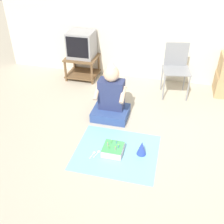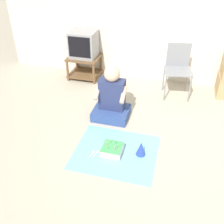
{
  "view_description": "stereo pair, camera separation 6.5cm",
  "coord_description": "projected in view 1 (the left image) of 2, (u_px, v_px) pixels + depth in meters",
  "views": [
    {
      "loc": [
        0.08,
        -2.36,
        2.31
      ],
      "look_at": [
        -0.61,
        0.45,
        0.35
      ],
      "focal_mm": 42.0,
      "sensor_mm": 36.0,
      "label": 1
    },
    {
      "loc": [
        0.15,
        -2.35,
        2.31
      ],
      "look_at": [
        -0.61,
        0.45,
        0.35
      ],
      "focal_mm": 42.0,
      "sensor_mm": 36.0,
      "label": 2
    }
  ],
  "objects": [
    {
      "name": "plastic_spoon_far",
      "position": [
        94.0,
        153.0,
        3.33
      ],
      "size": [
        0.05,
        0.14,
        0.01
      ],
      "color": "white",
      "rests_on": "party_cloth"
    },
    {
      "name": "party_hat_blue",
      "position": [
        142.0,
        148.0,
        3.27
      ],
      "size": [
        0.12,
        0.12,
        0.19
      ],
      "color": "blue",
      "rests_on": "party_cloth"
    },
    {
      "name": "tv",
      "position": [
        81.0,
        44.0,
        4.78
      ],
      "size": [
        0.47,
        0.44,
        0.47
      ],
      "color": "#99999E",
      "rests_on": "tv_stand"
    },
    {
      "name": "birthday_cake",
      "position": [
        113.0,
        150.0,
        3.32
      ],
      "size": [
        0.26,
        0.26,
        0.16
      ],
      "color": "silver",
      "rests_on": "party_cloth"
    },
    {
      "name": "party_cloth",
      "position": [
        116.0,
        152.0,
        3.36
      ],
      "size": [
        1.05,
        0.9,
        0.01
      ],
      "color": "#7FC6E0",
      "rests_on": "ground_plane"
    },
    {
      "name": "person_seated",
      "position": [
        111.0,
        99.0,
        3.87
      ],
      "size": [
        0.53,
        0.45,
        0.89
      ],
      "color": "#334C8C",
      "rests_on": "ground_plane"
    },
    {
      "name": "plastic_spoon_near",
      "position": [
        98.0,
        152.0,
        3.34
      ],
      "size": [
        0.06,
        0.14,
        0.01
      ],
      "color": "white",
      "rests_on": "party_cloth"
    },
    {
      "name": "tv_stand",
      "position": [
        82.0,
        65.0,
        4.99
      ],
      "size": [
        0.58,
        0.52,
        0.42
      ],
      "color": "brown",
      "rests_on": "ground_plane"
    },
    {
      "name": "folding_chair",
      "position": [
        176.0,
        66.0,
        4.34
      ],
      "size": [
        0.5,
        0.47,
        0.87
      ],
      "color": "gray",
      "rests_on": "ground_plane"
    },
    {
      "name": "ground_plane",
      "position": [
        152.0,
        162.0,
        3.21
      ],
      "size": [
        16.0,
        16.0,
        0.0
      ],
      "primitive_type": "plane",
      "color": "#BCB29E"
    },
    {
      "name": "wall_back",
      "position": [
        174.0,
        10.0,
        4.34
      ],
      "size": [
        6.4,
        0.06,
        2.55
      ],
      "color": "silver",
      "rests_on": "ground_plane"
    }
  ]
}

